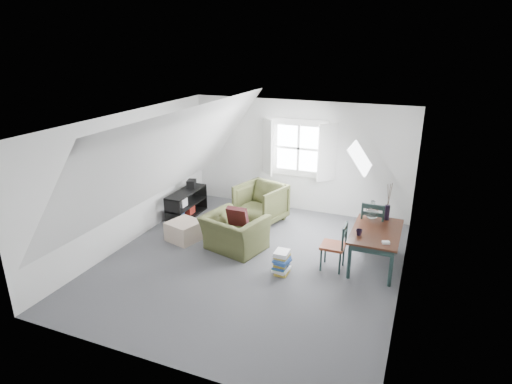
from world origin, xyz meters
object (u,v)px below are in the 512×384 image
at_px(armchair_near, 235,249).
at_px(dining_chair_far, 372,225).
at_px(magazine_stack, 282,262).
at_px(media_shelf, 186,206).
at_px(ottoman, 184,231).
at_px(armchair_far, 261,221).
at_px(dining_chair_near, 335,245).
at_px(dining_table, 376,235).

bearing_deg(armchair_near, dining_chair_far, -143.70).
bearing_deg(magazine_stack, media_shelf, 151.43).
bearing_deg(ottoman, magazine_stack, -12.73).
distance_m(armchair_near, media_shelf, 1.95).
xyz_separation_m(armchair_near, magazine_stack, (1.10, -0.49, 0.20)).
xyz_separation_m(armchair_far, dining_chair_near, (1.92, -1.42, 0.44)).
xyz_separation_m(armchair_near, dining_chair_near, (1.88, -0.00, 0.44)).
bearing_deg(magazine_stack, armchair_near, 155.92).
bearing_deg(dining_table, armchair_far, 153.58).
xyz_separation_m(armchair_far, dining_table, (2.53, -1.04, 0.58)).
height_order(dining_chair_near, magazine_stack, dining_chair_near).
bearing_deg(media_shelf, dining_table, -6.59).
xyz_separation_m(ottoman, dining_table, (3.58, 0.37, 0.39)).
bearing_deg(armchair_far, ottoman, -109.69).
relative_size(armchair_far, dining_chair_near, 1.09).
height_order(dining_table, media_shelf, dining_table).
bearing_deg(media_shelf, ottoman, -58.33).
height_order(armchair_near, dining_table, dining_table).
bearing_deg(dining_chair_far, dining_table, 97.97).
distance_m(media_shelf, magazine_stack, 3.14).
distance_m(armchair_far, magazine_stack, 2.23).
relative_size(armchair_far, dining_chair_far, 0.95).
distance_m(dining_table, magazine_stack, 1.68).
height_order(dining_table, dining_chair_far, dining_chair_far).
xyz_separation_m(armchair_near, dining_table, (2.50, 0.37, 0.58)).
height_order(armchair_far, dining_table, dining_table).
height_order(armchair_far, dining_chair_far, dining_chair_far).
height_order(ottoman, magazine_stack, magazine_stack).
bearing_deg(dining_table, dining_chair_far, 99.02).
height_order(ottoman, media_shelf, media_shelf).
height_order(armchair_far, dining_chair_near, dining_chair_near).
xyz_separation_m(dining_table, dining_chair_near, (-0.62, -0.37, -0.14)).
distance_m(dining_table, media_shelf, 4.21).
bearing_deg(dining_chair_far, media_shelf, -5.84).
bearing_deg(media_shelf, dining_chair_near, -13.81).
distance_m(dining_table, dining_chair_far, 0.60).
relative_size(armchair_far, media_shelf, 0.79).
xyz_separation_m(dining_chair_near, media_shelf, (-3.54, 1.01, -0.17)).
relative_size(ottoman, dining_chair_far, 0.59).
relative_size(armchair_near, dining_chair_far, 1.08).
relative_size(armchair_near, dining_chair_near, 1.24).
bearing_deg(dining_chair_near, armchair_near, -101.53).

